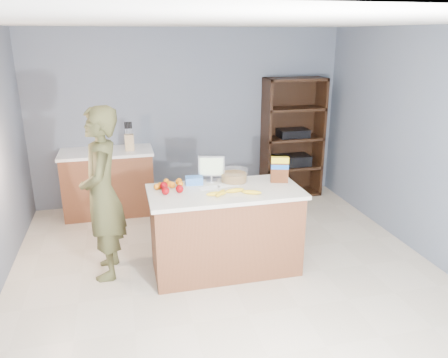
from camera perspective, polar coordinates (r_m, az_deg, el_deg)
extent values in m
cube|color=beige|center=(4.57, 1.07, -13.36)|extent=(4.50, 5.00, 0.02)
cube|color=slate|center=(6.44, -4.59, 8.03)|extent=(4.50, 0.02, 2.50)
cube|color=slate|center=(1.98, 21.15, -18.88)|extent=(4.50, 0.02, 2.50)
cube|color=slate|center=(5.10, 26.48, 3.36)|extent=(0.02, 5.00, 2.50)
cube|color=white|center=(3.88, 1.30, 19.79)|extent=(4.50, 5.00, 0.02)
cube|color=brown|center=(4.62, 0.15, -6.91)|extent=(1.50, 0.70, 0.86)
cube|color=silver|center=(4.44, 0.15, -1.67)|extent=(1.56, 0.76, 0.04)
cube|color=black|center=(4.79, 0.14, -11.02)|extent=(1.46, 0.66, 0.10)
cube|color=brown|center=(6.28, -14.81, -0.56)|extent=(1.20, 0.60, 0.86)
cube|color=white|center=(6.15, -15.15, 3.41)|extent=(1.24, 0.62, 0.04)
cube|color=black|center=(6.90, 8.38, 5.63)|extent=(0.90, 0.04, 1.80)
cube|color=black|center=(6.59, 5.48, 5.13)|extent=(0.04, 0.40, 1.80)
cube|color=black|center=(6.91, 12.26, 5.43)|extent=(0.04, 0.40, 1.80)
cube|color=black|center=(6.99, 8.59, -1.75)|extent=(0.90, 0.40, 0.04)
cube|color=black|center=(6.85, 8.76, 1.63)|extent=(0.90, 0.40, 0.04)
cube|color=black|center=(6.74, 8.95, 5.29)|extent=(0.90, 0.40, 0.04)
cube|color=black|center=(6.65, 9.14, 9.07)|extent=(0.90, 0.40, 0.04)
cube|color=black|center=(6.60, 9.34, 12.75)|extent=(0.90, 0.40, 0.04)
cube|color=black|center=(6.83, 8.80, 2.43)|extent=(0.55, 0.32, 0.16)
cube|color=black|center=(6.72, 8.98, 5.96)|extent=(0.45, 0.30, 0.12)
imported|color=#444424|center=(4.53, -15.60, -1.93)|extent=(0.45, 0.66, 1.77)
cube|color=tan|center=(6.07, -12.26, 4.70)|extent=(0.12, 0.10, 0.22)
cylinder|color=black|center=(6.03, -12.74, 6.10)|extent=(0.02, 0.02, 0.09)
cylinder|color=black|center=(6.03, -12.55, 6.12)|extent=(0.02, 0.02, 0.09)
cylinder|color=black|center=(6.03, -12.36, 6.13)|extent=(0.02, 0.02, 0.09)
cylinder|color=black|center=(6.03, -12.16, 6.14)|extent=(0.02, 0.02, 0.09)
cylinder|color=black|center=(6.03, -11.97, 6.16)|extent=(0.02, 0.02, 0.09)
cube|color=white|center=(4.49, -1.88, -1.15)|extent=(0.24, 0.15, 0.00)
cube|color=white|center=(4.57, 0.54, -0.82)|extent=(0.23, 0.12, 0.00)
ellipsoid|color=yellow|center=(4.27, -1.02, -1.93)|extent=(0.20, 0.05, 0.04)
ellipsoid|color=yellow|center=(4.29, -0.47, -1.85)|extent=(0.16, 0.19, 0.04)
ellipsoid|color=yellow|center=(4.36, 1.41, -1.50)|extent=(0.21, 0.07, 0.04)
ellipsoid|color=yellow|center=(4.32, 3.62, -1.73)|extent=(0.20, 0.12, 0.04)
sphere|color=#850308|center=(4.48, -7.86, -0.88)|extent=(0.08, 0.08, 0.08)
sphere|color=#850308|center=(4.37, -5.81, -1.30)|extent=(0.08, 0.08, 0.08)
sphere|color=#850308|center=(4.33, -7.65, -1.54)|extent=(0.08, 0.08, 0.08)
sphere|color=orange|center=(4.48, -8.77, -1.00)|extent=(0.06, 0.06, 0.06)
sphere|color=orange|center=(4.62, -7.55, -0.35)|extent=(0.06, 0.06, 0.06)
sphere|color=orange|center=(4.51, -6.73, -0.78)|extent=(0.06, 0.06, 0.06)
sphere|color=orange|center=(4.60, -5.96, -0.38)|extent=(0.06, 0.06, 0.06)
sphere|color=orange|center=(4.52, -8.32, -0.83)|extent=(0.06, 0.06, 0.06)
sphere|color=orange|center=(4.54, -7.06, -0.68)|extent=(0.06, 0.06, 0.06)
sphere|color=orange|center=(4.62, -5.89, -0.28)|extent=(0.06, 0.06, 0.06)
sphere|color=orange|center=(4.53, -5.74, -0.66)|extent=(0.06, 0.06, 0.06)
cube|color=blue|center=(4.60, -3.93, -0.19)|extent=(0.19, 0.14, 0.08)
cylinder|color=#267219|center=(4.68, 1.31, 0.23)|extent=(0.27, 0.27, 0.09)
cylinder|color=white|center=(4.68, 1.31, 0.47)|extent=(0.30, 0.30, 0.13)
cylinder|color=silver|center=(4.70, -1.64, -0.22)|extent=(0.12, 0.12, 0.01)
cylinder|color=silver|center=(4.69, -1.65, 0.14)|extent=(0.02, 0.02, 0.05)
cube|color=silver|center=(4.65, -1.66, 1.72)|extent=(0.28, 0.11, 0.22)
cube|color=yellow|center=(4.63, -1.67, 1.65)|extent=(0.23, 0.07, 0.18)
cube|color=#592B14|center=(4.66, 7.27, 1.20)|extent=(0.20, 0.11, 0.28)
cube|color=yellow|center=(4.63, 7.33, 2.48)|extent=(0.20, 0.12, 0.06)
cube|color=blue|center=(4.65, 7.29, 1.65)|extent=(0.20, 0.12, 0.05)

